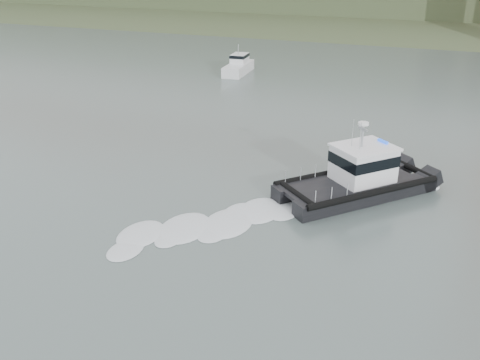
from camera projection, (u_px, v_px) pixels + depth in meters
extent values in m
plane|color=#4E5C59|center=(223.00, 276.00, 25.94)|extent=(400.00, 400.00, 0.00)
cube|color=#36492A|center=(409.00, 30.00, 104.40)|extent=(500.00, 44.72, 16.25)
cube|color=black|center=(343.00, 182.00, 35.47)|extent=(7.84, 8.53, 1.13)
cube|color=black|center=(368.00, 197.00, 33.38)|extent=(7.84, 8.53, 1.13)
cube|color=black|center=(350.00, 184.00, 34.05)|extent=(8.79, 9.18, 0.24)
cube|color=white|center=(363.00, 164.00, 33.96)|extent=(4.37, 4.41, 2.17)
cube|color=black|center=(364.00, 158.00, 33.81)|extent=(4.45, 4.49, 0.71)
cube|color=white|center=(365.00, 147.00, 33.50)|extent=(4.64, 4.68, 0.15)
cylinder|color=#95999D|center=(362.00, 136.00, 33.08)|extent=(0.15, 0.15, 1.70)
cylinder|color=white|center=(364.00, 124.00, 32.76)|extent=(0.66, 0.66, 0.17)
cube|color=silver|center=(238.00, 69.00, 68.04)|extent=(2.83, 7.00, 1.37)
cube|color=silver|center=(240.00, 59.00, 68.09)|extent=(2.04, 2.87, 1.37)
cube|color=black|center=(240.00, 56.00, 67.91)|extent=(2.10, 2.94, 0.40)
cylinder|color=#95999D|center=(238.00, 50.00, 67.09)|extent=(0.09, 0.09, 1.37)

